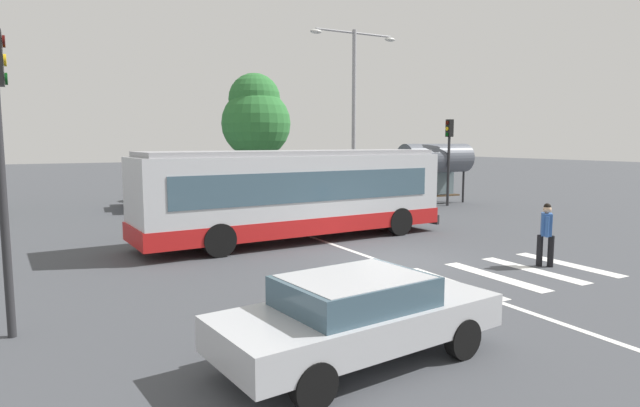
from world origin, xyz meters
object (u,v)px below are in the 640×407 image
Objects in this scene: foreground_sedan at (358,313)px; parked_car_charcoal at (247,188)px; bus_stop_shelter at (435,159)px; background_tree_right at (256,117)px; pedestrian_crossing_street at (546,231)px; parked_car_blue at (148,193)px; parked_car_white at (202,191)px; twin_arm_street_lamp at (354,99)px; city_transit_bus at (296,194)px; traffic_light_far_corner at (449,148)px.

foreground_sedan is 22.15m from parked_car_charcoal.
bus_stop_shelter is 0.57× the size of background_tree_right.
parked_car_blue is at bearing 111.56° from pedestrian_crossing_street.
bus_stop_shelter is at bearing -42.94° from background_tree_right.
background_tree_right is at bearing 72.37° from foreground_sedan.
parked_car_charcoal is (2.67, 0.45, 0.00)m from parked_car_white.
bus_stop_shelter is (6.84, 12.57, 1.45)m from pedestrian_crossing_street.
twin_arm_street_lamp is at bearing 58.46° from foreground_sedan.
city_transit_bus is 12.05m from parked_car_charcoal.
parked_car_blue is (-2.86, 11.34, -0.82)m from city_transit_bus.
traffic_light_far_corner is at bearing -28.60° from parked_car_white.
twin_arm_street_lamp is at bearing -29.30° from parked_car_blue.
parked_car_white is 0.53× the size of twin_arm_street_lamp.
city_transit_bus reaches higher than foreground_sedan.
city_transit_bus is 10.22m from foreground_sedan.
background_tree_right is (7.12, 22.42, 4.04)m from foreground_sedan.
traffic_light_far_corner reaches higher than city_transit_bus.
bus_stop_shelter reaches higher than parked_car_blue.
parked_car_blue is at bearing -175.82° from parked_car_charcoal.
pedestrian_crossing_street is 18.49m from parked_car_white.
pedestrian_crossing_street is 0.37× the size of parked_car_charcoal.
bus_stop_shelter reaches higher than pedestrian_crossing_street.
foreground_sedan is 1.04× the size of traffic_light_far_corner.
city_transit_bus is 2.36× the size of foreground_sedan.
foreground_sedan is at bearing -159.72° from pedestrian_crossing_street.
pedestrian_crossing_street is at bearing -57.46° from city_transit_bus.
parked_car_charcoal is 4.32m from background_tree_right.
twin_arm_street_lamp reaches higher than pedestrian_crossing_street.
twin_arm_street_lamp reaches higher than background_tree_right.
pedestrian_crossing_street is 18.49m from parked_car_charcoal.
foreground_sedan is at bearing -99.34° from parked_car_white.
foreground_sedan is at bearing -91.82° from parked_car_blue.
background_tree_right is (3.70, 1.58, 4.04)m from parked_car_white.
pedestrian_crossing_street is 14.38m from bus_stop_shelter.
parked_car_white is 5.70m from background_tree_right.
background_tree_right reaches higher than foreground_sedan.
twin_arm_street_lamp reaches higher than parked_car_white.
twin_arm_street_lamp reaches higher than parked_car_charcoal.
parked_car_white is 9.29m from twin_arm_street_lamp.
twin_arm_street_lamp is (6.28, -5.02, 4.66)m from parked_car_white.
pedestrian_crossing_street is 0.24× the size of background_tree_right.
city_transit_bus reaches higher than parked_car_charcoal.
foreground_sedan is at bearing -107.63° from background_tree_right.
bus_stop_shelter is at bearing -34.46° from parked_car_charcoal.
pedestrian_crossing_street is 0.37× the size of parked_car_white.
parked_car_white is at bearing 103.63° from pedestrian_crossing_street.
parked_car_white is 13.17m from traffic_light_far_corner.
traffic_light_far_corner is (11.30, 5.07, 1.45)m from city_transit_bus.
pedestrian_crossing_street is 13.82m from twin_arm_street_lamp.
parked_car_blue is 15.65m from traffic_light_far_corner.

